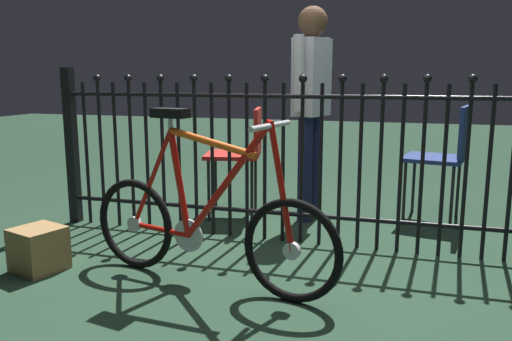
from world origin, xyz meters
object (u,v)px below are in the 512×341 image
bicycle (206,224)px  chair_navy (446,151)px  person_visitor (311,96)px  chair_red (242,149)px  display_crate (39,249)px

bicycle → chair_navy: (1.27, 1.64, 0.21)m
chair_navy → person_visitor: (-0.98, -0.24, 0.41)m
chair_navy → chair_red: 1.53m
chair_red → bicycle: bearing=-80.0°
person_visitor → display_crate: size_ratio=6.36×
person_visitor → display_crate: (-1.27, -1.50, -0.82)m
chair_navy → display_crate: chair_navy is taller
chair_red → display_crate: 1.67m
bicycle → person_visitor: person_visitor is taller
person_visitor → chair_navy: bearing=13.6°
chair_red → chair_navy: bearing=11.4°
bicycle → person_visitor: bearing=78.5°
bicycle → display_crate: size_ratio=5.92×
bicycle → chair_red: bicycle is taller
chair_navy → person_visitor: size_ratio=0.55×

